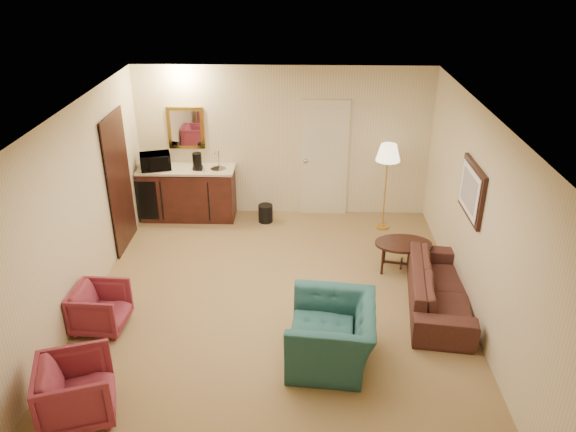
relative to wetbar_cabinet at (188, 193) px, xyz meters
name	(u,v)px	position (x,y,z in m)	size (l,w,h in m)	color
ground	(276,308)	(1.65, -2.72, -0.46)	(6.00, 6.00, 0.00)	olive
room_walls	(270,166)	(1.55, -1.95, 1.26)	(5.02, 6.01, 2.61)	beige
wetbar_cabinet	(188,193)	(0.00, 0.00, 0.00)	(1.64, 0.58, 0.92)	#3E1813
sofa	(441,282)	(3.80, -2.61, -0.08)	(1.94, 0.57, 0.76)	black
teal_armchair	(332,325)	(2.34, -3.71, 0.02)	(1.10, 0.71, 0.96)	#1E4B4C
rose_chair_near	(100,306)	(-0.50, -3.19, -0.14)	(0.62, 0.58, 0.63)	maroon
rose_chair_far	(76,388)	(-0.25, -4.65, -0.09)	(0.71, 0.67, 0.73)	maroon
coffee_table	(402,257)	(3.45, -1.72, -0.22)	(0.82, 0.55, 0.47)	black
floor_lamp	(385,187)	(3.35, -0.32, 0.29)	(0.40, 0.40, 1.49)	gold
waste_bin	(266,213)	(1.35, -0.14, -0.31)	(0.25, 0.25, 0.31)	black
microwave	(155,160)	(-0.50, -0.05, 0.63)	(0.50, 0.27, 0.34)	black
coffee_maker	(197,161)	(0.21, -0.05, 0.60)	(0.15, 0.15, 0.29)	black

